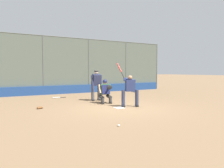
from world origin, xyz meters
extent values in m
plane|color=#846647|center=(0.00, 0.00, 0.00)|extent=(160.00, 160.00, 0.00)
cube|color=white|center=(0.00, 0.00, 0.01)|extent=(0.43, 0.43, 0.01)
cylinder|color=#515651|center=(-8.87, -7.55, 2.13)|extent=(0.08, 0.08, 4.27)
cylinder|color=#515651|center=(-5.32, -7.55, 2.13)|extent=(0.08, 0.08, 4.27)
cylinder|color=#515651|center=(-1.77, -7.55, 2.13)|extent=(0.08, 0.08, 4.27)
cylinder|color=#515651|center=(1.77, -7.55, 2.13)|extent=(0.08, 0.08, 4.27)
cube|color=#515B51|center=(0.00, -7.55, 2.13)|extent=(17.74, 0.01, 4.27)
cylinder|color=#515651|center=(0.00, -7.55, 4.24)|extent=(17.74, 0.06, 0.06)
cube|color=navy|center=(0.00, -7.45, 0.31)|extent=(17.39, 0.18, 0.63)
cube|color=slate|center=(-2.96, -9.58, 0.06)|extent=(12.42, 1.95, 0.12)
cube|color=slate|center=(-2.96, -9.03, 0.22)|extent=(12.42, 0.55, 0.44)
cube|color=#B7BABC|center=(-2.96, -9.03, 0.48)|extent=(12.42, 0.24, 0.08)
cube|color=slate|center=(-2.96, -9.58, 0.38)|extent=(12.42, 0.55, 0.76)
cube|color=#B7BABC|center=(-2.96, -9.58, 0.80)|extent=(12.42, 0.24, 0.08)
cube|color=slate|center=(-2.96, -10.13, 0.54)|extent=(12.42, 0.55, 1.08)
cube|color=#B7BABC|center=(-2.96, -10.13, 1.12)|extent=(12.42, 0.24, 0.08)
cylinder|color=#2D334C|center=(-0.91, 0.11, 0.40)|extent=(0.17, 0.17, 0.80)
cube|color=black|center=(-0.91, 0.11, 0.04)|extent=(0.19, 0.30, 0.08)
cylinder|color=#2D334C|center=(-0.27, -0.10, 0.40)|extent=(0.17, 0.17, 0.80)
cube|color=black|center=(-0.27, -0.10, 0.04)|extent=(0.19, 0.30, 0.08)
cube|color=navy|center=(-0.59, 0.01, 1.02)|extent=(0.49, 0.37, 0.55)
sphere|color=#936B4C|center=(-0.59, 0.01, 1.40)|extent=(0.20, 0.20, 0.20)
cylinder|color=navy|center=(-0.59, -0.02, 1.30)|extent=(0.56, 0.31, 0.21)
cylinder|color=navy|center=(-0.34, -0.10, 1.30)|extent=(0.10, 0.14, 0.16)
sphere|color=black|center=(-0.34, -0.13, 1.36)|extent=(0.04, 0.04, 0.04)
cylinder|color=black|center=(-0.32, -0.22, 1.51)|extent=(0.08, 0.21, 0.31)
cylinder|color=maroon|center=(-0.26, -0.44, 1.86)|extent=(0.15, 0.32, 0.45)
cylinder|color=#333333|center=(-0.30, -1.38, 0.16)|extent=(0.16, 0.16, 0.32)
cylinder|color=#333333|center=(-0.33, -1.59, 0.34)|extent=(0.27, 0.51, 0.25)
cube|color=black|center=(-0.30, -1.38, 0.04)|extent=(0.14, 0.27, 0.08)
cylinder|color=#333333|center=(0.13, -1.46, 0.16)|extent=(0.16, 0.16, 0.32)
cylinder|color=#333333|center=(0.09, -1.66, 0.34)|extent=(0.27, 0.51, 0.25)
cube|color=black|center=(0.13, -1.46, 0.04)|extent=(0.14, 0.27, 0.08)
cube|color=#2D5138|center=(-0.13, -1.67, 0.74)|extent=(0.53, 0.45, 0.59)
cube|color=#191E47|center=(-0.10, -1.52, 0.74)|extent=(0.44, 0.21, 0.48)
sphere|color=tan|center=(-0.13, -1.67, 1.10)|extent=(0.22, 0.22, 0.22)
sphere|color=#191E47|center=(-0.13, -1.67, 1.14)|extent=(0.24, 0.24, 0.24)
cylinder|color=#2D5138|center=(-0.26, -1.39, 0.92)|extent=(0.38, 0.53, 0.17)
ellipsoid|color=black|center=(-0.11, -1.16, 0.88)|extent=(0.31, 0.15, 0.24)
cylinder|color=tan|center=(0.15, -1.72, 0.76)|extent=(0.15, 0.34, 0.47)
cylinder|color=#4C4C51|center=(-0.35, -2.82, 0.44)|extent=(0.18, 0.18, 0.89)
cube|color=black|center=(-0.35, -2.82, 0.04)|extent=(0.12, 0.28, 0.08)
cylinder|color=#4C4C51|center=(0.06, -2.81, 0.44)|extent=(0.18, 0.18, 0.89)
cube|color=black|center=(0.06, -2.81, 0.04)|extent=(0.12, 0.28, 0.08)
cube|color=#282D4C|center=(-0.15, -2.75, 1.20)|extent=(0.49, 0.44, 0.68)
sphere|color=beige|center=(-0.15, -2.75, 1.63)|extent=(0.22, 0.22, 0.22)
cylinder|color=black|center=(-0.15, -2.75, 1.69)|extent=(0.23, 0.23, 0.08)
cylinder|color=#282D4C|center=(-0.43, -2.70, 1.00)|extent=(0.15, 0.25, 0.94)
cylinder|color=#282D4C|center=(0.13, -2.68, 1.00)|extent=(0.16, 0.25, 0.94)
sphere|color=black|center=(0.99, -4.97, 0.03)|extent=(0.04, 0.04, 0.04)
cylinder|color=black|center=(1.15, -5.00, 0.03)|extent=(0.33, 0.08, 0.03)
cylinder|color=#B7BCC1|center=(1.54, -5.06, 0.03)|extent=(0.46, 0.14, 0.07)
sphere|color=black|center=(-4.89, -6.13, 0.03)|extent=(0.04, 0.04, 0.04)
cylinder|color=black|center=(-4.91, -5.95, 0.03)|extent=(0.06, 0.37, 0.03)
cylinder|color=#334789|center=(-4.94, -5.51, 0.03)|extent=(0.11, 0.51, 0.07)
ellipsoid|color=brown|center=(3.25, -1.58, 0.05)|extent=(0.29, 0.19, 0.10)
ellipsoid|color=brown|center=(3.33, -1.49, 0.05)|extent=(0.10, 0.08, 0.08)
sphere|color=white|center=(1.82, 2.90, 0.04)|extent=(0.07, 0.07, 0.07)
camera|label=1|loc=(5.26, 8.52, 1.70)|focal=35.00mm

